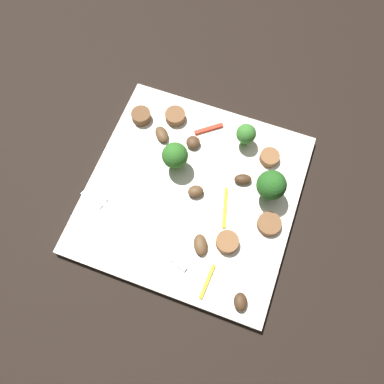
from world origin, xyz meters
The scene contains 20 objects.
ground_plane centered at (0.00, 0.00, 0.00)m, with size 1.40×1.40×0.00m, color black.
plate centered at (0.00, 0.00, 0.01)m, with size 0.29×0.29×0.01m, color white.
fork centered at (0.07, 0.07, 0.02)m, with size 0.17×0.07×0.00m.
broccoli_floret_0 centered at (-0.04, -0.10, 0.04)m, with size 0.03×0.03×0.04m.
broccoli_floret_1 centered at (-0.10, -0.03, 0.05)m, with size 0.04×0.04×0.06m.
broccoli_floret_2 centered at (0.04, -0.03, 0.05)m, with size 0.04×0.04×0.05m.
sausage_slice_0 centered at (-0.11, 0.01, 0.02)m, with size 0.03×0.03×0.01m, color brown.
sausage_slice_1 centered at (-0.09, -0.09, 0.02)m, with size 0.03×0.03×0.01m, color brown.
sausage_slice_2 centered at (0.06, -0.10, 0.02)m, with size 0.03×0.03×0.01m, color brown.
sausage_slice_3 centered at (-0.07, 0.05, 0.02)m, with size 0.03×0.03×0.01m, color brown.
sausage_slice_4 centered at (0.11, -0.09, 0.02)m, with size 0.03×0.03×0.01m, color brown.
mushroom_0 centered at (0.07, -0.07, 0.02)m, with size 0.03×0.02×0.01m, color brown.
mushroom_1 centered at (-0.01, 0.00, 0.02)m, with size 0.02×0.02×0.01m, color brown.
mushroom_2 centered at (-0.04, 0.07, 0.02)m, with size 0.03×0.02×0.01m, color brown.
mushroom_3 centered at (0.02, -0.07, 0.02)m, with size 0.02×0.02×0.01m, color #4C331E.
mushroom_4 centered at (-0.06, -0.04, 0.02)m, with size 0.02×0.02×0.01m, color #422B19.
mushroom_5 centered at (-0.11, 0.12, 0.02)m, with size 0.02×0.02×0.01m, color #422B19.
pepper_strip_0 centered at (-0.05, 0.01, 0.02)m, with size 0.06×0.00×0.00m, color yellow.
pepper_strip_1 centered at (-0.06, 0.11, 0.02)m, with size 0.05×0.00×0.00m, color yellow.
pepper_strip_2 centered at (0.01, -0.10, 0.02)m, with size 0.04×0.01×0.00m, color red.
Camera 1 is at (-0.07, 0.19, 0.52)m, focal length 36.36 mm.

